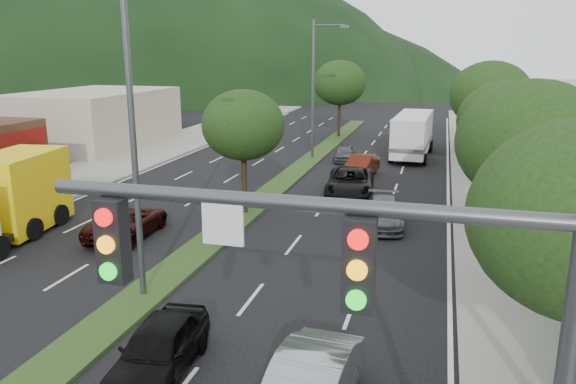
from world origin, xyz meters
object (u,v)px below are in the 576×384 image
(tree_r_e, at_px, (481,89))
(tree_r_d, at_px, (491,95))
(car_queue_e, at_px, (345,153))
(tree_r_b, at_px, (531,143))
(tree_med_far, at_px, (340,83))
(car_queue_f, at_px, (409,139))
(motorhome, at_px, (413,134))
(box_truck, at_px, (7,200))
(tree_r_c, at_px, (506,122))
(car_queue_c, at_px, (361,166))
(tree_med_near, at_px, (243,125))
(streetlight_mid, at_px, (316,83))
(traffic_signal, at_px, (414,356))
(suv_maroon, at_px, (127,222))
(car_queue_d, at_px, (350,183))
(car_queue_a, at_px, (159,349))
(car_queue_b, at_px, (384,213))
(streetlight_near, at_px, (138,129))

(tree_r_e, bearing_deg, tree_r_d, -90.00)
(tree_r_e, xyz_separation_m, car_queue_e, (-9.53, -7.14, -4.29))
(tree_r_b, relative_size, car_queue_e, 1.96)
(tree_med_far, height_order, car_queue_f, tree_med_far)
(car_queue_f, height_order, motorhome, motorhome)
(car_queue_f, height_order, box_truck, box_truck)
(tree_med_far, relative_size, car_queue_e, 1.96)
(tree_r_c, bearing_deg, car_queue_c, 134.17)
(tree_med_near, height_order, streetlight_mid, streetlight_mid)
(traffic_signal, bearing_deg, tree_med_far, 101.22)
(suv_maroon, height_order, car_queue_d, car_queue_d)
(car_queue_a, bearing_deg, streetlight_mid, 89.78)
(tree_r_d, bearing_deg, car_queue_e, 163.28)
(streetlight_mid, distance_m, car_queue_a, 29.51)
(streetlight_mid, bearing_deg, car_queue_f, 48.23)
(suv_maroon, distance_m, car_queue_e, 20.44)
(traffic_signal, distance_m, tree_r_b, 13.87)
(tree_r_e, relative_size, suv_maroon, 1.43)
(streetlight_mid, relative_size, car_queue_b, 2.31)
(tree_r_b, relative_size, car_queue_d, 1.26)
(tree_r_c, bearing_deg, tree_r_e, 90.00)
(car_queue_d, xyz_separation_m, motorhome, (2.64, 13.02, 0.95))
(tree_r_c, bearing_deg, car_queue_f, 104.86)
(tree_r_d, xyz_separation_m, tree_med_far, (-12.00, 14.00, -0.17))
(tree_r_d, height_order, suv_maroon, tree_r_d)
(car_queue_c, bearing_deg, streetlight_mid, 136.85)
(traffic_signal, relative_size, car_queue_a, 1.71)
(car_queue_e, bearing_deg, car_queue_a, -96.25)
(streetlight_near, height_order, box_truck, streetlight_near)
(car_queue_d, bearing_deg, car_queue_f, 76.71)
(tree_med_near, xyz_separation_m, car_queue_f, (6.64, 22.20, -3.71))
(car_queue_b, xyz_separation_m, motorhome, (0.27, 18.02, 1.09))
(tree_r_c, distance_m, tree_med_near, 12.17)
(box_truck, bearing_deg, motorhome, -130.93)
(tree_r_c, relative_size, streetlight_near, 0.65)
(car_queue_a, distance_m, car_queue_f, 36.42)
(tree_med_near, relative_size, streetlight_near, 0.60)
(tree_r_b, distance_m, car_queue_d, 13.88)
(suv_maroon, height_order, car_queue_f, car_queue_f)
(tree_med_far, distance_m, box_truck, 33.31)
(car_queue_b, relative_size, car_queue_d, 0.79)
(tree_r_c, xyz_separation_m, tree_r_e, (0.00, 20.00, 0.14))
(streetlight_near, relative_size, box_truck, 1.35)
(tree_med_near, bearing_deg, car_queue_a, -79.05)
(streetlight_near, bearing_deg, tree_r_c, 45.49)
(motorhome, bearing_deg, car_queue_f, 99.06)
(traffic_signal, bearing_deg, tree_r_d, 84.62)
(tree_r_b, xyz_separation_m, streetlight_mid, (-11.79, 21.00, 0.55))
(streetlight_near, height_order, motorhome, streetlight_near)
(streetlight_near, relative_size, streetlight_mid, 1.00)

